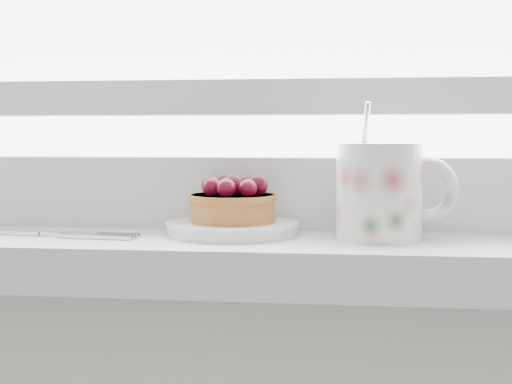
% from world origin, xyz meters
% --- Properties ---
extents(saucer, '(0.12, 0.12, 0.01)m').
position_xyz_m(saucer, '(0.02, 1.90, 0.95)').
color(saucer, silver).
rests_on(saucer, windowsill).
extents(raspberry_tart, '(0.08, 0.08, 0.04)m').
position_xyz_m(raspberry_tart, '(0.02, 1.90, 0.97)').
color(raspberry_tart, brown).
rests_on(raspberry_tart, saucer).
extents(floral_mug, '(0.11, 0.08, 0.12)m').
position_xyz_m(floral_mug, '(0.15, 1.88, 0.98)').
color(floral_mug, silver).
rests_on(floral_mug, windowsill).
extents(fork, '(0.22, 0.05, 0.00)m').
position_xyz_m(fork, '(-0.18, 1.87, 0.94)').
color(fork, silver).
rests_on(fork, windowsill).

